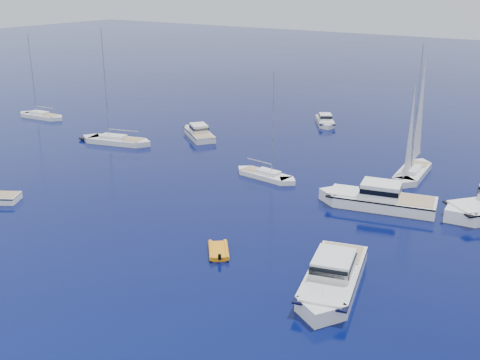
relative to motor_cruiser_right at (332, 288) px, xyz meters
The scene contains 11 objects.
ground 20.48m from the motor_cruiser_right, 135.72° to the right, with size 400.00×400.00×0.00m, color #08144E.
motor_cruiser_right is the anchor object (origin of this frame).
motor_cruiser_centre 17.23m from the motor_cruiser_right, 100.95° to the left, with size 3.75×12.25×3.22m, color white, non-canonical shape.
motor_cruiser_far_l 43.92m from the motor_cruiser_right, 140.70° to the left, with size 2.78×9.09×2.39m, color silver, non-canonical shape.
motor_cruiser_horizon 49.94m from the motor_cruiser_right, 116.94° to the left, with size 2.34×7.65×2.01m, color silver, non-canonical shape.
sailboat_mid_l 45.33m from the motor_cruiser_right, 155.25° to the left, with size 2.79×10.75×15.80m, color silver, non-canonical shape.
sailboat_centre 24.80m from the motor_cruiser_right, 132.96° to the left, with size 2.20×8.45×12.42m, color white, non-canonical shape.
sailboat_sails_r 28.33m from the motor_cruiser_right, 97.24° to the left, with size 2.73×10.49×15.43m, color silver, non-canonical shape.
sailboat_far_l 66.03m from the motor_cruiser_right, 159.67° to the left, with size 2.39×9.21×13.53m, color white, non-canonical shape.
tender_yellow 10.12m from the motor_cruiser_right, behind, with size 1.92×3.48×0.95m, color orange, non-canonical shape.
tender_grey_far 48.40m from the motor_cruiser_right, 157.71° to the left, with size 2.17×4.02×0.95m, color black, non-canonical shape.
Camera 1 is at (30.35, -20.66, 21.48)m, focal length 44.00 mm.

